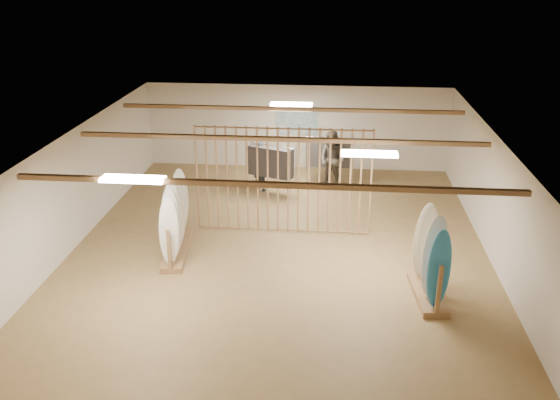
# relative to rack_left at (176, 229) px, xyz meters

# --- Properties ---
(floor) EXTENTS (12.00, 12.00, 0.00)m
(floor) POSITION_rel_rack_left_xyz_m (2.44, 0.62, -0.61)
(floor) COLOR #987949
(floor) RESTS_ON ground
(ceiling) EXTENTS (12.00, 12.00, 0.00)m
(ceiling) POSITION_rel_rack_left_xyz_m (2.44, 0.62, 2.19)
(ceiling) COLOR gray
(ceiling) RESTS_ON ground
(wall_back) EXTENTS (12.00, 0.00, 12.00)m
(wall_back) POSITION_rel_rack_left_xyz_m (2.44, 6.62, 0.79)
(wall_back) COLOR silver
(wall_back) RESTS_ON ground
(wall_front) EXTENTS (12.00, 0.00, 12.00)m
(wall_front) POSITION_rel_rack_left_xyz_m (2.44, -5.38, 0.79)
(wall_front) COLOR silver
(wall_front) RESTS_ON ground
(wall_left) EXTENTS (0.00, 12.00, 12.00)m
(wall_left) POSITION_rel_rack_left_xyz_m (-2.56, 0.62, 0.79)
(wall_left) COLOR silver
(wall_left) RESTS_ON ground
(wall_right) EXTENTS (0.00, 12.00, 12.00)m
(wall_right) POSITION_rel_rack_left_xyz_m (7.44, 0.62, 0.79)
(wall_right) COLOR silver
(wall_right) RESTS_ON ground
(ceiling_slats) EXTENTS (9.50, 6.12, 0.10)m
(ceiling_slats) POSITION_rel_rack_left_xyz_m (2.44, 0.62, 2.11)
(ceiling_slats) COLOR #986F45
(ceiling_slats) RESTS_ON ground
(light_panels) EXTENTS (1.20, 0.35, 0.06)m
(light_panels) POSITION_rel_rack_left_xyz_m (2.44, 0.62, 2.13)
(light_panels) COLOR white
(light_panels) RESTS_ON ground
(bamboo_partition) EXTENTS (4.45, 0.05, 2.78)m
(bamboo_partition) POSITION_rel_rack_left_xyz_m (2.44, 1.42, 0.79)
(bamboo_partition) COLOR #AC7F53
(bamboo_partition) RESTS_ON ground
(poster) EXTENTS (1.40, 0.03, 0.90)m
(poster) POSITION_rel_rack_left_xyz_m (2.44, 6.60, 0.99)
(poster) COLOR #3782C3
(poster) RESTS_ON ground
(rack_left) EXTENTS (0.75, 2.26, 1.79)m
(rack_left) POSITION_rel_rack_left_xyz_m (0.00, 0.00, 0.00)
(rack_left) COLOR #986F45
(rack_left) RESTS_ON floor
(rack_right) EXTENTS (0.68, 1.70, 1.92)m
(rack_right) POSITION_rel_rack_left_xyz_m (5.74, -1.55, 0.04)
(rack_right) COLOR #986F45
(rack_right) RESTS_ON floor
(clothing_rack_a) EXTENTS (1.40, 0.84, 1.57)m
(clothing_rack_a) POSITION_rel_rack_left_xyz_m (1.85, 4.06, 0.41)
(clothing_rack_a) COLOR silver
(clothing_rack_a) RESTS_ON floor
(clothing_rack_b) EXTENTS (1.44, 0.37, 1.54)m
(clothing_rack_b) POSITION_rel_rack_left_xyz_m (3.57, 5.16, 0.39)
(clothing_rack_b) COLOR silver
(clothing_rack_b) RESTS_ON floor
(shopper_a) EXTENTS (0.76, 0.74, 1.74)m
(shopper_a) POSITION_rel_rack_left_xyz_m (1.50, 4.36, 0.26)
(shopper_a) COLOR #212228
(shopper_a) RESTS_ON floor
(shopper_b) EXTENTS (1.23, 1.16, 2.03)m
(shopper_b) POSITION_rel_rack_left_xyz_m (3.66, 4.77, 0.40)
(shopper_b) COLOR #3B362E
(shopper_b) RESTS_ON floor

